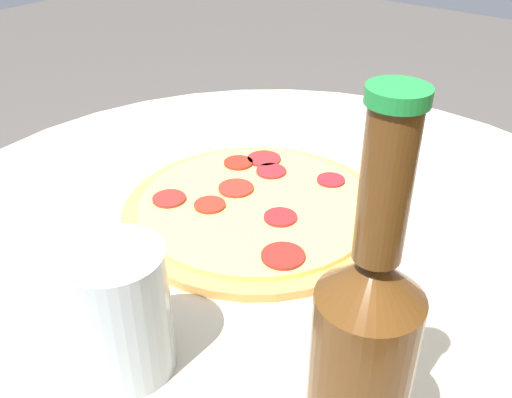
# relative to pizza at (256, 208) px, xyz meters

# --- Properties ---
(table) EXTENTS (0.87, 0.87, 0.69)m
(table) POSITION_rel_pizza_xyz_m (0.01, 0.04, -0.19)
(table) COLOR #B2A893
(table) RESTS_ON ground_plane
(pizza) EXTENTS (0.31, 0.31, 0.02)m
(pizza) POSITION_rel_pizza_xyz_m (0.00, 0.00, 0.00)
(pizza) COLOR #C68E47
(pizza) RESTS_ON table
(beer_bottle) EXTENTS (0.06, 0.06, 0.27)m
(beer_bottle) POSITION_rel_pizza_xyz_m (0.21, 0.24, 0.09)
(beer_bottle) COLOR #563314
(beer_bottle) RESTS_ON table
(drinking_glass) EXTENTS (0.08, 0.08, 0.11)m
(drinking_glass) POSITION_rel_pizza_xyz_m (0.24, 0.06, 0.05)
(drinking_glass) COLOR #ADBCC6
(drinking_glass) RESTS_ON table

